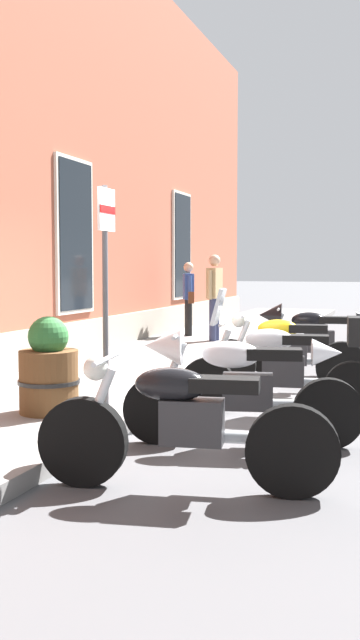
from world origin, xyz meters
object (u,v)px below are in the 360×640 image
Objects in this scene: motorcycle_silver_touring at (290,363)px; pedestrian_blue_top at (189,295)px; motorcycle_black_naked at (182,425)px; barrel_planter at (49,372)px; parking_sign at (106,263)px; pedestrian_tan_coat at (214,292)px; motorcycle_black_sport at (310,336)px; motorcycle_yellow_naked at (284,353)px; motorcycle_white_sport at (232,381)px.

motorcycle_silver_touring is 1.38× the size of pedestrian_blue_top.
barrel_planter reaches higher than motorcycle_black_naked.
pedestrian_tan_coat is at bearing 6.02° from parking_sign.
motorcycle_black_sport is 0.91× the size of parking_sign.
motorcycle_yellow_naked is 0.90× the size of parking_sign.
barrel_planter is at bearing 120.42° from motorcycle_silver_touring.
motorcycle_silver_touring is 2.23m from parking_sign.
motorcycle_white_sport is 2.19× the size of barrel_planter.
pedestrian_tan_coat is at bearing 14.71° from motorcycle_black_naked.
pedestrian_blue_top is at bearing 8.17° from barrel_planter.
motorcycle_black_sport is (1.49, -0.11, 0.08)m from motorcycle_yellow_naked.
barrel_planter is at bearing 147.60° from parking_sign.
pedestrian_blue_top is at bearing 21.00° from motorcycle_white_sport.
parking_sign is at bearing 144.84° from motorcycle_yellow_naked.
motorcycle_silver_touring reaches higher than motorcycle_white_sport.
pedestrian_blue_top is (3.59, 3.09, 0.43)m from motorcycle_black_sport.
motorcycle_white_sport is 1.42m from motorcycle_silver_touring.
motorcycle_white_sport is at bearing -0.67° from motorcycle_black_naked.
motorcycle_yellow_naked is at bearing -34.59° from barrel_planter.
motorcycle_white_sport is at bearing -179.00° from motorcycle_yellow_naked.
pedestrian_blue_top is 0.68× the size of parking_sign.
pedestrian_tan_coat is 6.46m from parking_sign.
motorcycle_yellow_naked is at bearing -149.64° from pedestrian_blue_top.
motorcycle_white_sport is (1.33, -0.02, 0.10)m from motorcycle_black_naked.
motorcycle_black_sport is (4.29, -0.06, -0.01)m from motorcycle_white_sport.
motorcycle_silver_touring is at bearing -167.08° from motorcycle_yellow_naked.
motorcycle_yellow_naked is 1.22× the size of pedestrian_tan_coat.
motorcycle_silver_touring is 1.04× the size of motorcycle_yellow_naked.
parking_sign reaches higher than motorcycle_yellow_naked.
motorcycle_black_sport is (5.62, -0.08, 0.09)m from motorcycle_black_naked.
motorcycle_silver_touring is at bearing -68.68° from parking_sign.
motorcycle_black_naked is at bearing 173.88° from motorcycle_silver_touring.
pedestrian_tan_coat reaches higher than motorcycle_black_naked.
motorcycle_black_naked is 8.72m from pedestrian_tan_coat.
motorcycle_white_sport reaches higher than motorcycle_yellow_naked.
motorcycle_white_sport is 1.02× the size of motorcycle_yellow_naked.
motorcycle_black_sport is 2.16× the size of barrel_planter.
barrel_planter is (-6.98, -0.31, -0.54)m from pedestrian_tan_coat.
motorcycle_black_naked is 1.02× the size of motorcycle_white_sport.
motorcycle_yellow_naked is 2.15× the size of barrel_planter.
motorcycle_silver_touring is at bearing -59.58° from barrel_planter.
parking_sign reaches higher than pedestrian_blue_top.
motorcycle_black_sport reaches higher than motorcycle_black_naked.
pedestrian_tan_coat is 1.09× the size of pedestrian_blue_top.
parking_sign is at bearing 155.99° from motorcycle_black_sport.
pedestrian_tan_coat is at bearing 2.57° from barrel_planter.
motorcycle_black_sport is 4.10m from parking_sign.
pedestrian_tan_coat reaches higher than motorcycle_white_sport.
pedestrian_blue_top is at bearing 44.99° from pedestrian_tan_coat.
motorcycle_white_sport is 2.81m from motorcycle_yellow_naked.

